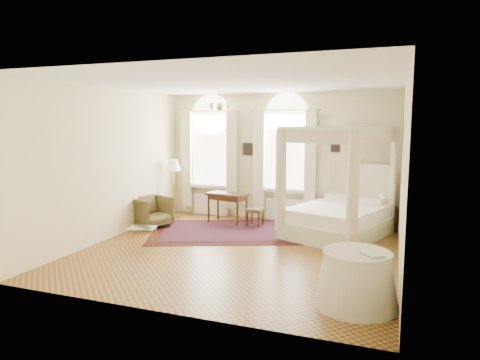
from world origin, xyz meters
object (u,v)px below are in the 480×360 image
at_px(stool, 255,211).
at_px(coffee_table, 142,229).
at_px(writing_desk, 227,197).
at_px(armchair, 151,212).
at_px(nightstand, 385,218).
at_px(floor_lamp, 173,168).
at_px(side_table, 356,279).
at_px(canopy_bed, 337,212).

distance_m(stool, coffee_table, 2.95).
relative_size(writing_desk, stool, 2.51).
distance_m(writing_desk, stool, 0.85).
bearing_deg(armchair, nightstand, -52.34).
xyz_separation_m(nightstand, coffee_table, (-4.69, -3.08, 0.05)).
distance_m(floor_lamp, side_table, 6.66).
height_order(stool, coffee_table, stool).
xyz_separation_m(stool, side_table, (2.76, -3.95, 0.01)).
relative_size(writing_desk, side_table, 0.98).
distance_m(nightstand, armchair, 5.63).
height_order(canopy_bed, nightstand, canopy_bed).
bearing_deg(writing_desk, armchair, -145.71).
relative_size(stool, armchair, 0.54).
height_order(coffee_table, side_table, side_table).
bearing_deg(armchair, floor_lamp, 21.25).
xyz_separation_m(canopy_bed, side_table, (0.75, -3.67, -0.18)).
bearing_deg(nightstand, coffee_table, -146.65).
relative_size(stool, floor_lamp, 0.28).
bearing_deg(nightstand, side_table, -93.35).
bearing_deg(stool, armchair, -158.09).
height_order(armchair, floor_lamp, floor_lamp).
xyz_separation_m(nightstand, writing_desk, (-3.82, -0.52, 0.35)).
height_order(stool, armchair, armchair).
height_order(nightstand, stool, nightstand).
bearing_deg(writing_desk, floor_lamp, 177.65).
bearing_deg(nightstand, stool, -168.11).
bearing_deg(canopy_bed, writing_desk, 171.90).
relative_size(nightstand, writing_desk, 0.54).
distance_m(stool, floor_lamp, 2.57).
bearing_deg(floor_lamp, stool, -4.53).
distance_m(armchair, floor_lamp, 1.49).
xyz_separation_m(coffee_table, floor_lamp, (-0.71, 2.63, 0.99)).
distance_m(nightstand, floor_lamp, 5.52).
height_order(writing_desk, coffee_table, writing_desk).
relative_size(writing_desk, coffee_table, 1.66).
height_order(canopy_bed, floor_lamp, canopy_bed).
distance_m(stool, armchair, 2.55).
height_order(canopy_bed, stool, canopy_bed).
bearing_deg(writing_desk, stool, -8.83).
height_order(nightstand, side_table, side_table).
bearing_deg(floor_lamp, writing_desk, -2.35).
bearing_deg(side_table, armchair, 149.71).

